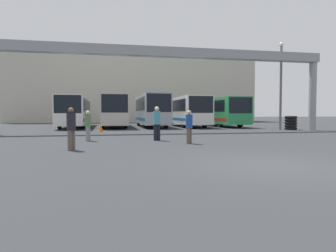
% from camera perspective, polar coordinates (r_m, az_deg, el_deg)
% --- Properties ---
extents(ground_plane, '(200.00, 200.00, 0.00)m').
position_cam_1_polar(ground_plane, '(8.88, 18.95, -7.09)').
color(ground_plane, '#2D3033').
extents(building_backdrop, '(38.74, 12.00, 11.67)m').
position_cam_1_polar(building_backdrop, '(52.14, -6.49, 7.30)').
color(building_backdrop, '#B7B2A3').
rests_on(building_backdrop, ground).
extents(overhead_gantry, '(25.53, 0.80, 6.39)m').
position_cam_1_polar(overhead_gantry, '(23.10, -0.12, 12.14)').
color(overhead_gantry, gray).
rests_on(overhead_gantry, ground).
extents(bus_slot_0, '(2.44, 11.65, 3.06)m').
position_cam_1_polar(bus_slot_0, '(32.04, -17.27, 2.94)').
color(bus_slot_0, silver).
rests_on(bus_slot_0, ground).
extents(bus_slot_1, '(2.49, 12.35, 3.17)m').
position_cam_1_polar(bus_slot_1, '(32.22, -10.35, 3.12)').
color(bus_slot_1, beige).
rests_on(bus_slot_1, ground).
extents(bus_slot_2, '(2.44, 10.14, 3.28)m').
position_cam_1_polar(bus_slot_2, '(31.43, -3.24, 3.27)').
color(bus_slot_2, '#999EA5').
rests_on(bus_slot_2, ground).
extents(bus_slot_3, '(2.54, 10.29, 3.11)m').
position_cam_1_polar(bus_slot_3, '(32.28, 3.55, 3.08)').
color(bus_slot_3, silver).
rests_on(bus_slot_3, ground).
extents(bus_slot_4, '(2.54, 11.35, 3.03)m').
position_cam_1_polar(bus_slot_4, '(33.97, 9.64, 2.95)').
color(bus_slot_4, '#268C4C').
rests_on(bus_slot_4, ground).
extents(pedestrian_near_left, '(0.33, 0.33, 1.59)m').
position_cam_1_polar(pedestrian_near_left, '(14.23, 4.04, 0.01)').
color(pedestrian_near_left, brown).
rests_on(pedestrian_near_left, ground).
extents(pedestrian_near_right, '(0.33, 0.33, 1.59)m').
position_cam_1_polar(pedestrian_near_right, '(16.12, -15.00, 0.23)').
color(pedestrian_near_right, gray).
rests_on(pedestrian_near_right, ground).
extents(pedestrian_mid_right, '(0.37, 0.37, 1.80)m').
position_cam_1_polar(pedestrian_mid_right, '(15.82, -2.13, 0.67)').
color(pedestrian_mid_right, black).
rests_on(pedestrian_mid_right, ground).
extents(pedestrian_mid_left, '(0.35, 0.35, 1.67)m').
position_cam_1_polar(pedestrian_mid_left, '(12.21, -17.95, -0.31)').
color(pedestrian_mid_left, brown).
rests_on(pedestrian_mid_left, ground).
extents(traffic_cone, '(0.37, 0.37, 0.68)m').
position_cam_1_polar(traffic_cone, '(23.56, -12.70, -0.29)').
color(traffic_cone, orange).
rests_on(traffic_cone, ground).
extents(tire_stack, '(1.04, 1.04, 1.20)m').
position_cam_1_polar(tire_stack, '(28.13, 22.35, 0.56)').
color(tire_stack, black).
rests_on(tire_stack, ground).
extents(lamp_post, '(0.36, 0.36, 7.47)m').
position_cam_1_polar(lamp_post, '(27.55, 20.70, 7.82)').
color(lamp_post, '#595B60').
rests_on(lamp_post, ground).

